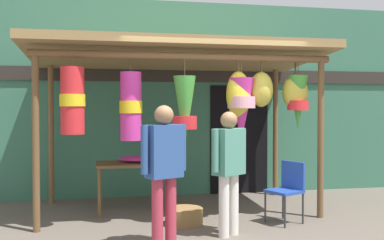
% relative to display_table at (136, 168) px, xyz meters
% --- Properties ---
extents(ground_plane, '(30.00, 30.00, 0.00)m').
position_rel_display_table_xyz_m(ground_plane, '(0.99, -1.02, -0.66)').
color(ground_plane, '#60564C').
extents(shop_facade, '(12.40, 0.29, 3.51)m').
position_rel_display_table_xyz_m(shop_facade, '(0.99, 1.25, 1.09)').
color(shop_facade, '#387056').
rests_on(shop_facade, ground_plane).
extents(market_stall_canopy, '(4.42, 2.24, 2.55)m').
position_rel_display_table_xyz_m(market_stall_canopy, '(0.73, -0.34, 1.44)').
color(market_stall_canopy, brown).
rests_on(market_stall_canopy, ground_plane).
extents(display_table, '(1.21, 0.69, 0.75)m').
position_rel_display_table_xyz_m(display_table, '(0.00, 0.00, 0.00)').
color(display_table, brown).
rests_on(display_table, ground_plane).
extents(flower_heap_on_table, '(0.65, 0.46, 0.10)m').
position_rel_display_table_xyz_m(flower_heap_on_table, '(0.07, 0.04, 0.14)').
color(flower_heap_on_table, '#D13399').
rests_on(flower_heap_on_table, display_table).
extents(folding_chair, '(0.53, 0.53, 0.84)m').
position_rel_display_table_xyz_m(folding_chair, '(2.01, -1.10, -0.16)').
color(folding_chair, '#2347A8').
rests_on(folding_chair, ground_plane).
extents(wicker_basket_by_table, '(0.50, 0.50, 0.23)m').
position_rel_display_table_xyz_m(wicker_basket_by_table, '(0.59, -0.94, -0.55)').
color(wicker_basket_by_table, olive).
rests_on(wicker_basket_by_table, ground_plane).
extents(vendor_in_orange, '(0.51, 0.41, 1.54)m').
position_rel_display_table_xyz_m(vendor_in_orange, '(1.03, -1.57, 0.24)').
color(vendor_in_orange, silver).
rests_on(vendor_in_orange, ground_plane).
extents(customer_foreground, '(0.55, 0.37, 1.62)m').
position_rel_display_table_xyz_m(customer_foreground, '(0.18, -1.88, 0.29)').
color(customer_foreground, '#B23347').
rests_on(customer_foreground, ground_plane).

